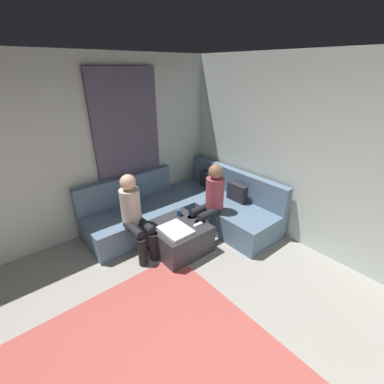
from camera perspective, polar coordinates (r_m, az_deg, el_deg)
wall_back at (r=3.83m, az=32.50°, el=4.09°), size 6.00×0.12×2.70m
wall_left at (r=4.15m, az=-30.47°, el=6.01°), size 0.12×6.00×2.70m
curtain_panel at (r=4.45m, az=-13.52°, el=8.67°), size 0.06×1.10×2.50m
area_rug at (r=2.84m, az=-6.42°, el=-35.68°), size 2.60×2.20×0.01m
sectional_couch at (r=4.52m, az=-1.25°, el=-3.75°), size 2.10×2.55×0.87m
ottoman at (r=3.95m, az=-2.93°, el=-9.78°), size 0.76×0.76×0.42m
folded_blanket at (r=3.69m, az=-3.56°, el=-8.25°), size 0.44×0.36×0.04m
coffee_mug at (r=4.05m, az=-2.87°, el=-4.48°), size 0.08×0.08×0.10m
game_remote at (r=3.82m, az=1.29°, el=-7.06°), size 0.05×0.15×0.02m
person_on_couch_back at (r=4.03m, az=3.95°, el=-1.61°), size 0.30×0.60×1.20m
person_on_couch_side at (r=3.74m, az=-12.38°, el=-4.47°), size 0.60×0.30×1.20m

